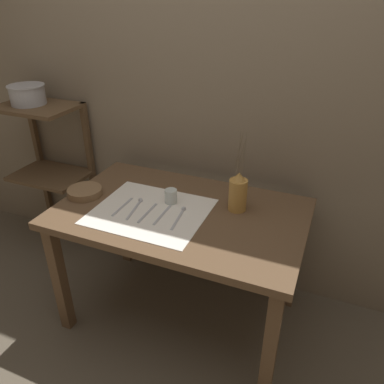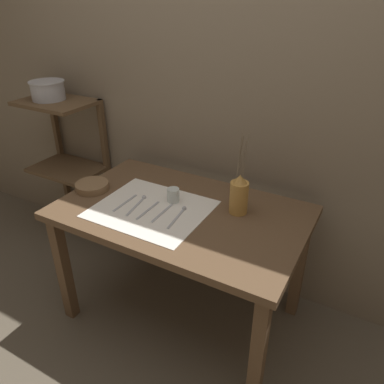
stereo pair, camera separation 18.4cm
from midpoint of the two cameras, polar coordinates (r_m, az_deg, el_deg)
ground_plane at (r=2.39m, az=-3.84°, el=-18.00°), size 12.00×12.00×0.00m
stone_wall_back at (r=2.17m, az=1.11°, el=14.35°), size 7.00×0.06×2.40m
wooden_table at (r=1.98m, az=-4.44°, el=-5.15°), size 1.27×0.79×0.73m
wooden_shelf_unit at (r=2.76m, az=-22.63°, el=5.76°), size 0.50×0.35×1.09m
linen_cloth at (r=1.93m, az=-9.08°, el=-3.00°), size 0.57×0.49×0.00m
pitcher_with_flowers at (r=1.88m, az=4.25°, el=-0.14°), size 0.09×0.09×0.42m
wooden_bowl at (r=2.16m, az=-18.40°, el=-0.04°), size 0.19×0.19×0.04m
glass_tumbler_near at (r=1.97m, az=-5.91°, el=-0.71°), size 0.06×0.06×0.07m
fork_outer at (r=1.99m, az=-13.18°, el=-2.28°), size 0.01×0.19×0.00m
spoon_outer at (r=2.00m, az=-10.85°, el=-1.86°), size 0.05×0.20×0.02m
fork_inner at (r=1.91m, az=-9.57°, el=-3.25°), size 0.01×0.19×0.00m
knife_center at (r=1.89m, az=-7.34°, el=-3.54°), size 0.01×0.19×0.00m
spoon_inner at (r=1.89m, az=-4.43°, el=-3.28°), size 0.04×0.21×0.02m
metal_pot_large at (r=2.66m, az=-25.70°, el=13.27°), size 0.23×0.23×0.12m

